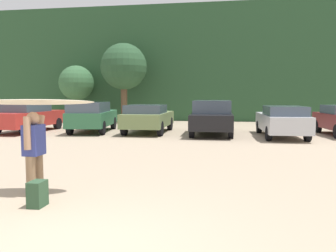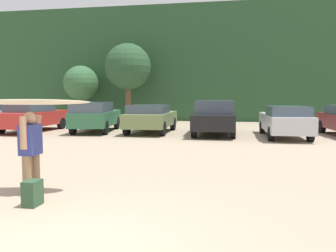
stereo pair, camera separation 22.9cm
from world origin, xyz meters
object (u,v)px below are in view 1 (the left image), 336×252
object	(u,v)px
parked_car_forest_green	(92,116)
person_adult	(34,148)
surfboard_cream	(32,102)
parked_car_olive_green	(148,118)
backpack_dropped	(37,194)
parked_car_red	(28,116)
parked_car_silver	(282,121)
parked_car_black	(212,116)

from	to	relation	value
parked_car_forest_green	person_adult	xyz separation A→B (m)	(3.22, -11.26, 0.06)
person_adult	surfboard_cream	world-z (taller)	surfboard_cream
parked_car_olive_green	backpack_dropped	xyz separation A→B (m)	(0.73, -12.11, -0.55)
parked_car_red	surfboard_cream	distance (m)	12.76
backpack_dropped	parked_car_red	bearing A→B (deg)	121.30
parked_car_red	surfboard_cream	world-z (taller)	surfboard_cream
parked_car_silver	backpack_dropped	world-z (taller)	parked_car_silver
parked_car_black	backpack_dropped	bearing A→B (deg)	167.21
parked_car_forest_green	parked_car_black	bearing A→B (deg)	-97.65
parked_car_silver	surfboard_cream	distance (m)	12.26
parked_car_olive_green	person_adult	distance (m)	11.39
parked_car_forest_green	backpack_dropped	distance (m)	12.55
parked_car_red	person_adult	size ratio (longest dim) A/B	3.00
surfboard_cream	backpack_dropped	size ratio (longest dim) A/B	5.48
person_adult	parked_car_forest_green	bearing A→B (deg)	-73.52
parked_car_olive_green	surfboard_cream	xyz separation A→B (m)	(0.25, -11.34, 1.02)
parked_car_olive_green	surfboard_cream	size ratio (longest dim) A/B	1.79
parked_car_forest_green	parked_car_olive_green	world-z (taller)	parked_car_forest_green
parked_car_black	surfboard_cream	bearing A→B (deg)	164.10
backpack_dropped	parked_car_black	bearing A→B (deg)	78.16
parked_car_olive_green	parked_car_silver	bearing A→B (deg)	-97.36
parked_car_black	backpack_dropped	size ratio (longest dim) A/B	10.69
parked_car_red	parked_car_olive_green	bearing A→B (deg)	-83.70
parked_car_olive_green	parked_car_red	bearing A→B (deg)	94.02
parked_car_olive_green	backpack_dropped	world-z (taller)	parked_car_olive_green
parked_car_red	parked_car_black	bearing A→B (deg)	-85.75
person_adult	backpack_dropped	distance (m)	1.09
parked_car_silver	person_adult	xyz separation A→B (m)	(-6.17, -10.57, 0.14)
parked_car_forest_green	surfboard_cream	size ratio (longest dim) A/B	1.90
parked_car_olive_green	parked_car_silver	distance (m)	6.50
person_adult	backpack_dropped	bearing A→B (deg)	122.80
parked_car_black	parked_car_silver	bearing A→B (deg)	-103.42
parked_car_red	backpack_dropped	xyz separation A→B (m)	(7.08, -11.64, -0.60)
parked_car_olive_green	parked_car_black	bearing A→B (deg)	-92.06
parked_car_silver	person_adult	size ratio (longest dim) A/B	3.00
backpack_dropped	person_adult	bearing A→B (deg)	122.30
parked_car_forest_green	parked_car_silver	size ratio (longest dim) A/B	0.97
parked_car_silver	surfboard_cream	size ratio (longest dim) A/B	1.96
parked_car_black	parked_car_silver	size ratio (longest dim) A/B	1.00
backpack_dropped	parked_car_silver	bearing A→B (deg)	63.17
parked_car_black	parked_car_silver	distance (m)	3.27
parked_car_black	parked_car_red	bearing A→B (deg)	91.16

